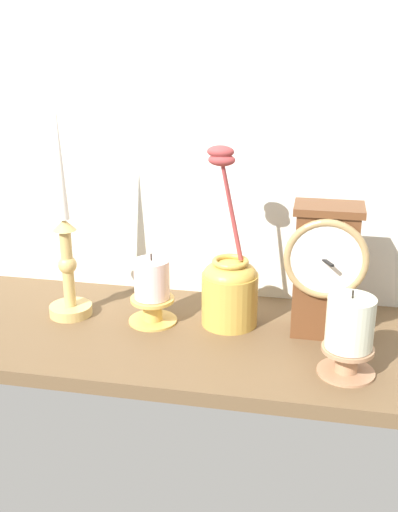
% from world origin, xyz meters
% --- Properties ---
extents(ground_plane, '(1.00, 0.36, 0.02)m').
position_xyz_m(ground_plane, '(0.00, 0.00, -0.01)').
color(ground_plane, brown).
extents(back_wall, '(1.20, 0.02, 0.65)m').
position_xyz_m(back_wall, '(0.00, 0.18, 0.33)').
color(back_wall, silver).
rests_on(back_wall, ground_plane).
extents(mantel_clock, '(0.13, 0.10, 0.22)m').
position_xyz_m(mantel_clock, '(0.20, 0.04, 0.12)').
color(mantel_clock, brown).
rests_on(mantel_clock, ground_plane).
extents(candlestick_tall_left, '(0.08, 0.08, 0.39)m').
position_xyz_m(candlestick_tall_left, '(-0.24, 0.03, 0.12)').
color(candlestick_tall_left, tan).
rests_on(candlestick_tall_left, ground_plane).
extents(brass_vase_jar, '(0.10, 0.10, 0.31)m').
position_xyz_m(brass_vase_jar, '(0.05, 0.05, 0.07)').
color(brass_vase_jar, gold).
rests_on(brass_vase_jar, ground_plane).
extents(pillar_candle_front, '(0.09, 0.09, 0.13)m').
position_xyz_m(pillar_candle_front, '(0.24, -0.08, 0.07)').
color(pillar_candle_front, '#A97A58').
rests_on(pillar_candle_front, ground_plane).
extents(pillar_candle_near_clock, '(0.09, 0.09, 0.13)m').
position_xyz_m(pillar_candle_near_clock, '(-0.09, 0.03, 0.06)').
color(pillar_candle_near_clock, tan).
rests_on(pillar_candle_near_clock, ground_plane).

